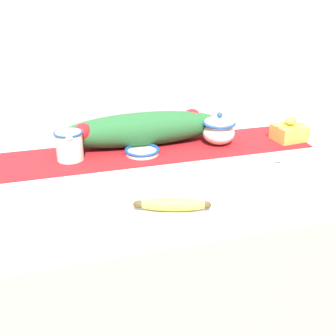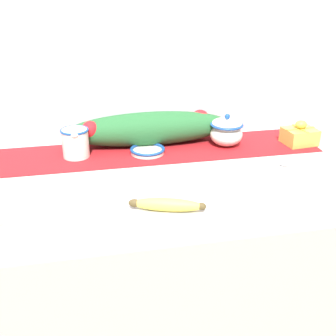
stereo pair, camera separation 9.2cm
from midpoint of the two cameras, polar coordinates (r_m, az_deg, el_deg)
The scene contains 10 objects.
countertop at distance 1.55m, azimuth 1.45°, elevation -16.55°, with size 1.29×0.72×0.90m, color #B7B2AD.
back_wall at distance 1.57m, azimuth -1.49°, elevation 14.68°, with size 2.09×0.04×2.40m, color silver.
table_runner at distance 1.50m, azimuth -0.31°, elevation 2.30°, with size 1.19×0.25×0.00m, color #A8191E.
cream_pitcher at distance 1.46m, azimuth -10.68°, elevation 3.51°, with size 0.10×0.11×0.10m.
sugar_bowl at distance 1.56m, azimuth 9.62°, elevation 4.89°, with size 0.12×0.12×0.12m.
small_dish at distance 1.48m, azimuth -1.01°, elevation 2.37°, with size 0.12×0.12×0.02m.
banana at distance 1.12m, azimuth 2.25°, elevation -5.03°, with size 0.20×0.09×0.04m.
spoon at distance 1.45m, azimuth 16.40°, elevation 0.49°, with size 0.19×0.07×0.01m.
gift_box at distance 1.65m, azimuth 18.95°, elevation 4.19°, with size 0.12×0.11×0.09m.
poinsettia_garland at distance 1.54m, azimuth -0.79°, elevation 5.40°, with size 0.61×0.13×0.12m.
Camera 2 is at (-0.23, -1.15, 1.46)m, focal length 45.00 mm.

